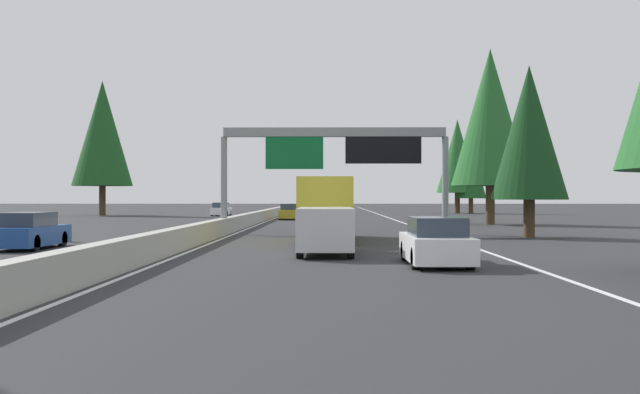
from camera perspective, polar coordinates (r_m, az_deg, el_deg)
name	(u,v)px	position (r m, az deg, el deg)	size (l,w,h in m)	color
ground_plane	(265,221)	(61.46, -4.47, -1.94)	(320.00, 320.00, 0.00)	#2D2D30
median_barrier	(278,211)	(81.40, -3.40, -1.15)	(180.00, 0.56, 0.90)	#ADAAA3
shoulder_stripe_right	(388,218)	(71.46, 5.51, -1.66)	(160.00, 0.16, 0.01)	silver
shoulder_stripe_median	(276,218)	(71.41, -3.54, -1.67)	(160.00, 0.16, 0.01)	silver
sign_gantry_overhead	(338,150)	(39.53, 1.42, 3.83)	(0.50, 12.68, 5.93)	gray
sedan_mid_left	(436,243)	(22.02, 9.29, -3.64)	(4.40, 1.80, 1.47)	white
minivan_near_center	(326,228)	(25.66, 0.44, -2.52)	(5.00, 1.95, 1.69)	silver
sedan_mid_right	(290,212)	(65.47, -2.45, -1.22)	(4.40, 1.80, 1.47)	#AD931E
pickup_far_center	(327,205)	(110.27, 0.60, -0.61)	(5.60, 2.00, 1.86)	white
box_truck_near_right	(325,207)	(33.72, 0.43, -0.80)	(8.50, 2.40, 2.95)	gold
bus_far_right	(307,199)	(119.43, -1.03, -0.18)	(11.50, 2.55, 3.10)	#1E4793
oncoming_near	(221,210)	(79.21, -7.94, -1.01)	(4.40, 1.80, 1.47)	white
oncoming_far	(29,232)	(30.80, -22.31, -2.60)	(4.40, 1.80, 1.47)	#1E4793
conifer_right_near	(529,133)	(38.10, 16.43, 4.96)	(3.90, 3.90, 8.86)	#4C3823
conifer_right_mid	(490,117)	(55.66, 13.50, 6.24)	(5.88, 5.88, 13.36)	#4C3823
conifer_right_far	(457,156)	(92.05, 10.96, 3.24)	(5.27, 5.27, 11.97)	#4C3823
conifer_right_distant	(471,172)	(91.16, 12.02, 2.01)	(3.83, 3.83, 8.71)	#4C3823
conifer_left_mid	(102,133)	(83.84, -17.06, 4.91)	(6.69, 6.69, 15.21)	#4C3823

